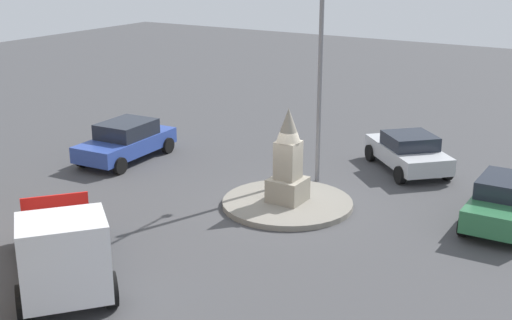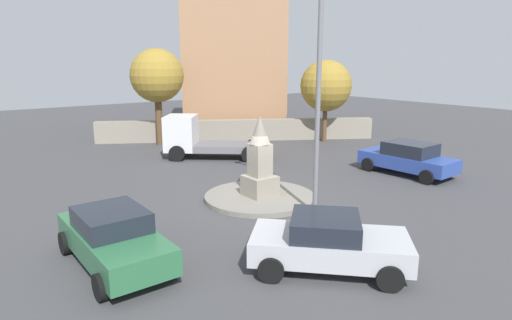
{
  "view_description": "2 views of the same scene",
  "coord_description": "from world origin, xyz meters",
  "px_view_note": "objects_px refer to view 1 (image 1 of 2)",
  "views": [
    {
      "loc": [
        -18.23,
        -10.03,
        8.14
      ],
      "look_at": [
        -0.96,
        0.61,
        1.72
      ],
      "focal_mm": 48.08,
      "sensor_mm": 36.0,
      "label": 1
    },
    {
      "loc": [
        12.8,
        -9.67,
        5.25
      ],
      "look_at": [
        0.28,
        -0.39,
        1.67
      ],
      "focal_mm": 30.71,
      "sensor_mm": 36.0,
      "label": 2
    }
  ],
  "objects_px": {
    "car_green_near_island": "(506,200)",
    "truck_white_parked_right": "(63,253)",
    "streetlamp": "(321,46)",
    "car_blue_passing": "(126,140)",
    "monument": "(288,162)",
    "car_silver_parked_left": "(408,151)"
  },
  "relations": [
    {
      "from": "monument",
      "to": "truck_white_parked_right",
      "type": "xyz_separation_m",
      "value": [
        -7.91,
        1.78,
        -0.44
      ]
    },
    {
      "from": "streetlamp",
      "to": "car_silver_parked_left",
      "type": "distance_m",
      "value": 5.52
    },
    {
      "from": "car_green_near_island",
      "to": "truck_white_parked_right",
      "type": "relative_size",
      "value": 0.81
    },
    {
      "from": "car_blue_passing",
      "to": "truck_white_parked_right",
      "type": "distance_m",
      "value": 10.83
    },
    {
      "from": "car_green_near_island",
      "to": "monument",
      "type": "bearing_deg",
      "value": 108.49
    },
    {
      "from": "car_blue_passing",
      "to": "car_green_near_island",
      "type": "xyz_separation_m",
      "value": [
        1.05,
        -14.19,
        -0.01
      ]
    },
    {
      "from": "monument",
      "to": "car_silver_parked_left",
      "type": "relative_size",
      "value": 0.75
    },
    {
      "from": "monument",
      "to": "streetlamp",
      "type": "bearing_deg",
      "value": 6.04
    },
    {
      "from": "streetlamp",
      "to": "truck_white_parked_right",
      "type": "height_order",
      "value": "streetlamp"
    },
    {
      "from": "car_green_near_island",
      "to": "car_blue_passing",
      "type": "bearing_deg",
      "value": 94.24
    },
    {
      "from": "car_silver_parked_left",
      "to": "car_blue_passing",
      "type": "bearing_deg",
      "value": 114.63
    },
    {
      "from": "car_silver_parked_left",
      "to": "truck_white_parked_right",
      "type": "height_order",
      "value": "truck_white_parked_right"
    },
    {
      "from": "car_blue_passing",
      "to": "truck_white_parked_right",
      "type": "bearing_deg",
      "value": -145.99
    },
    {
      "from": "streetlamp",
      "to": "car_green_near_island",
      "type": "height_order",
      "value": "streetlamp"
    },
    {
      "from": "car_silver_parked_left",
      "to": "streetlamp",
      "type": "bearing_deg",
      "value": 141.26
    },
    {
      "from": "car_blue_passing",
      "to": "truck_white_parked_right",
      "type": "height_order",
      "value": "truck_white_parked_right"
    },
    {
      "from": "car_silver_parked_left",
      "to": "car_blue_passing",
      "type": "relative_size",
      "value": 0.93
    },
    {
      "from": "streetlamp",
      "to": "car_blue_passing",
      "type": "bearing_deg",
      "value": 102.21
    },
    {
      "from": "car_blue_passing",
      "to": "car_green_near_island",
      "type": "distance_m",
      "value": 14.23
    },
    {
      "from": "car_green_near_island",
      "to": "truck_white_parked_right",
      "type": "bearing_deg",
      "value": 140.98
    },
    {
      "from": "car_blue_passing",
      "to": "truck_white_parked_right",
      "type": "xyz_separation_m",
      "value": [
        -8.98,
        -6.06,
        0.28
      ]
    },
    {
      "from": "streetlamp",
      "to": "car_silver_parked_left",
      "type": "bearing_deg",
      "value": -38.74
    }
  ]
}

